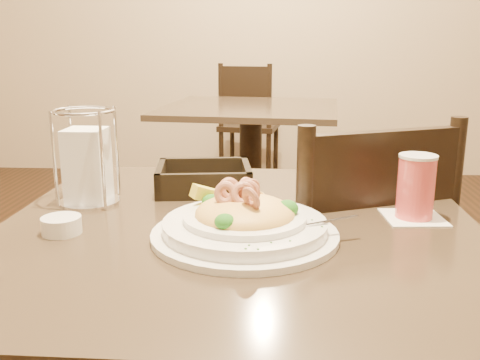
# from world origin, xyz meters

# --- Properties ---
(main_table) EXTENTS (0.90, 0.90, 0.75)m
(main_table) POSITION_xyz_m (0.00, 0.00, 0.51)
(main_table) COLOR black
(main_table) RESTS_ON ground
(background_table) EXTENTS (0.99, 0.99, 0.75)m
(background_table) POSITION_xyz_m (-0.07, 1.88, 0.51)
(background_table) COLOR black
(background_table) RESTS_ON ground
(dining_chair_near) EXTENTS (0.55, 0.55, 0.93)m
(dining_chair_near) POSITION_xyz_m (0.24, 0.26, 0.50)
(dining_chair_near) COLOR black
(dining_chair_near) RESTS_ON ground
(dining_chair_far) EXTENTS (0.48, 0.48, 0.93)m
(dining_chair_far) POSITION_xyz_m (-0.15, 3.08, 0.50)
(dining_chair_far) COLOR black
(dining_chair_far) RESTS_ON ground
(pasta_bowl) EXTENTS (0.36, 0.33, 0.10)m
(pasta_bowl) POSITION_xyz_m (0.01, -0.07, 0.78)
(pasta_bowl) COLOR white
(pasta_bowl) RESTS_ON main_table
(drink_glass) EXTENTS (0.12, 0.12, 0.13)m
(drink_glass) POSITION_xyz_m (0.33, 0.06, 0.82)
(drink_glass) COLOR white
(drink_glass) RESTS_ON main_table
(bread_basket) EXTENTS (0.23, 0.20, 0.06)m
(bread_basket) POSITION_xyz_m (-0.10, 0.23, 0.77)
(bread_basket) COLOR black
(bread_basket) RESTS_ON main_table
(napkin_caddy) EXTENTS (0.13, 0.13, 0.20)m
(napkin_caddy) POSITION_xyz_m (-0.33, 0.11, 0.84)
(napkin_caddy) COLOR silver
(napkin_caddy) RESTS_ON main_table
(side_plate) EXTENTS (0.17, 0.17, 0.01)m
(side_plate) POSITION_xyz_m (0.21, 0.22, 0.76)
(side_plate) COLOR white
(side_plate) RESTS_ON main_table
(butter_ramekin) EXTENTS (0.08, 0.08, 0.03)m
(butter_ramekin) POSITION_xyz_m (-0.31, -0.07, 0.77)
(butter_ramekin) COLOR white
(butter_ramekin) RESTS_ON main_table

